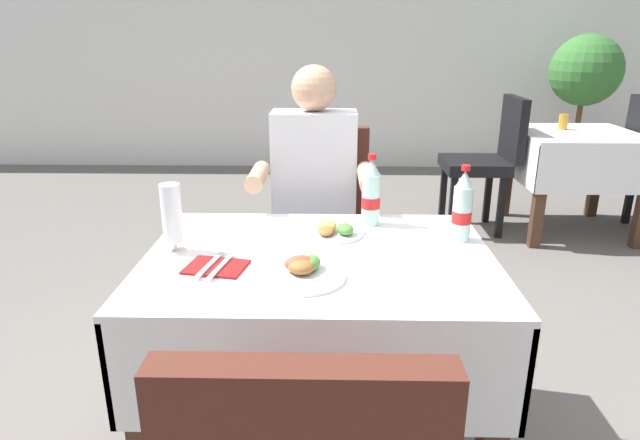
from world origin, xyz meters
The scene contains 14 objects.
back_wall centered at (0.00, 4.37, 1.37)m, with size 11.00×0.12×2.73m, color white.
main_dining_table centered at (-0.05, 0.03, 0.55)m, with size 1.08×0.80×0.73m.
chair_far_diner_seat centered at (-0.05, 0.83, 0.55)m, with size 0.44×0.50×0.97m.
seated_diner_far centered at (-0.09, 0.72, 0.71)m, with size 0.50×0.46×1.26m.
plate_near_camera centered at (-0.09, -0.13, 0.75)m, with size 0.24×0.24×0.06m.
plate_far_diner centered at (-0.01, 0.22, 0.74)m, with size 0.23×0.23×0.05m.
beer_glass_left centered at (-0.50, 0.05, 0.84)m, with size 0.07×0.07×0.22m.
cola_bottle_primary centered at (0.13, 0.32, 0.84)m, with size 0.07×0.07×0.26m.
cola_bottle_secondary centered at (0.42, 0.17, 0.84)m, with size 0.06×0.06×0.25m.
napkin_cutlery_set centered at (-0.35, -0.07, 0.73)m, with size 0.19×0.20×0.01m.
background_dining_table centered at (1.72, 2.30, 0.54)m, with size 0.81×0.81×0.73m.
background_chair_left centered at (1.11, 2.30, 0.55)m, with size 0.50×0.44×0.97m.
background_table_tumbler centered at (1.65, 2.41, 0.78)m, with size 0.06×0.06×0.11m, color #C68928.
potted_plant_corner centered at (2.33, 3.70, 0.92)m, with size 0.65×0.65×1.39m.
Camera 1 is at (-0.01, -1.52, 1.38)m, focal length 30.36 mm.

